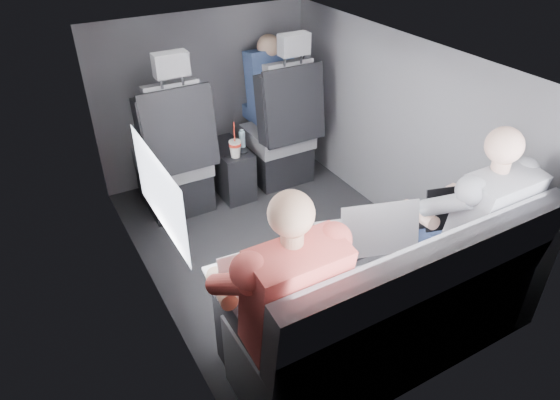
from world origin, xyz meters
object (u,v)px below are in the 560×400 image
front_seat_left (175,163)px  laptop_silver (365,232)px  center_console (230,170)px  soda_cup (235,148)px  front_seat_right (281,137)px  passenger_rear_left (278,298)px  passenger_rear_right (465,223)px  laptop_black (440,211)px  laptop_white (246,273)px  passenger_front_right (269,86)px  water_bottle (242,139)px  rear_bench (390,315)px

front_seat_left → laptop_silver: bearing=-73.9°
center_console → laptop_silver: 1.72m
soda_cup → front_seat_right: bearing=14.9°
center_console → passenger_rear_left: 1.99m
laptop_silver → passenger_rear_right: bearing=-19.7°
laptop_silver → laptop_black: 0.49m
front_seat_left → laptop_black: bearing=-60.0°
laptop_white → passenger_rear_right: passenger_rear_right is taller
center_console → passenger_front_right: (0.49, 0.22, 0.54)m
front_seat_right → water_bottle: 0.36m
front_seat_left → soda_cup: front_seat_left is taller
front_seat_left → rear_bench: 1.96m
front_seat_left → laptop_white: (-0.20, -1.59, 0.23)m
laptop_black → passenger_front_right: 1.92m
front_seat_left → soda_cup: (0.43, -0.12, 0.07)m
center_console → front_seat_left: bearing=-174.9°
passenger_rear_left → front_seat_right: bearing=59.8°
front_seat_left → laptop_white: front_seat_left is taller
front_seat_left → laptop_silver: (0.47, -1.62, 0.24)m
front_seat_right → passenger_front_right: front_seat_right is taller
front_seat_left → passenger_rear_right: bearing=-61.2°
soda_cup → laptop_silver: bearing=-88.6°
passenger_front_right → front_seat_left: bearing=-164.6°
rear_bench → laptop_silver: rear_bench is taller
center_console → soda_cup: 0.32m
laptop_black → passenger_rear_right: passenger_rear_right is taller
front_seat_right → rear_bench: bearing=-103.3°
laptop_silver → passenger_rear_right: 0.56m
rear_bench → soda_cup: (-0.02, 1.78, 0.16)m
laptop_black → laptop_white: bearing=176.6°
soda_cup → laptop_black: (0.53, -1.53, 0.16)m
passenger_rear_left → laptop_black: bearing=7.6°
laptop_silver → front_seat_right: bearing=75.1°
water_bottle → laptop_silver: bearing=-92.9°
front_seat_left → front_seat_right: bearing=0.0°
water_bottle → laptop_black: 1.72m
center_console → laptop_white: size_ratio=1.43×
front_seat_right → passenger_rear_left: 2.10m
front_seat_right → water_bottle: front_seat_right is taller
water_bottle → front_seat_left: bearing=180.0°
rear_bench → laptop_black: rear_bench is taller
water_bottle → passenger_rear_right: bearing=-76.2°
front_seat_right → passenger_rear_left: size_ratio=1.03×
front_seat_left → laptop_white: 1.62m
laptop_white → passenger_rear_right: size_ratio=0.27×
water_bottle → laptop_silver: size_ratio=0.31×
center_console → laptop_white: laptop_white is taller
water_bottle → laptop_black: bearing=-76.1°
front_seat_left → passenger_rear_left: (-0.15, -1.81, 0.23)m
front_seat_left → passenger_rear_right: size_ratio=1.03×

